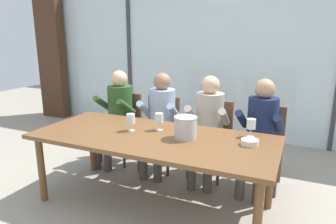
{
  "coord_description": "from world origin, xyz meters",
  "views": [
    {
      "loc": [
        1.27,
        -2.45,
        1.66
      ],
      "look_at": [
        0.0,
        0.35,
        0.88
      ],
      "focal_mm": 32.7,
      "sensor_mm": 36.0,
      "label": 1
    }
  ],
  "objects_px": {
    "chair_right_of_center": "(263,139)",
    "ice_bucket_primary": "(186,127)",
    "chair_near_curtain": "(124,121)",
    "person_olive_shirt": "(117,111)",
    "chair_left_of_center": "(161,127)",
    "person_pale_blue_shirt": "(160,116)",
    "wine_glass_center_pour": "(131,119)",
    "wine_glass_by_left_taster": "(251,125)",
    "tasting_bowl": "(250,142)",
    "person_navy_polo": "(260,128)",
    "wine_glass_near_bucket": "(159,119)",
    "dining_table": "(153,142)",
    "chair_center": "(212,132)",
    "person_beige_jumper": "(208,122)"
  },
  "relations": [
    {
      "from": "chair_right_of_center",
      "to": "ice_bucket_primary",
      "type": "distance_m",
      "value": 1.1
    },
    {
      "from": "chair_near_curtain",
      "to": "person_olive_shirt",
      "type": "distance_m",
      "value": 0.22
    },
    {
      "from": "chair_left_of_center",
      "to": "chair_right_of_center",
      "type": "bearing_deg",
      "value": -3.52
    },
    {
      "from": "person_pale_blue_shirt",
      "to": "wine_glass_center_pour",
      "type": "xyz_separation_m",
      "value": [
        0.03,
        -0.73,
        0.15
      ]
    },
    {
      "from": "chair_left_of_center",
      "to": "wine_glass_by_left_taster",
      "type": "xyz_separation_m",
      "value": [
        1.19,
        -0.54,
        0.32
      ]
    },
    {
      "from": "chair_right_of_center",
      "to": "tasting_bowl",
      "type": "height_order",
      "value": "chair_right_of_center"
    },
    {
      "from": "person_navy_polo",
      "to": "ice_bucket_primary",
      "type": "bearing_deg",
      "value": -123.69
    },
    {
      "from": "wine_glass_near_bucket",
      "to": "dining_table",
      "type": "bearing_deg",
      "value": -83.54
    },
    {
      "from": "person_navy_polo",
      "to": "wine_glass_near_bucket",
      "type": "height_order",
      "value": "person_navy_polo"
    },
    {
      "from": "person_pale_blue_shirt",
      "to": "ice_bucket_primary",
      "type": "distance_m",
      "value": 0.95
    },
    {
      "from": "tasting_bowl",
      "to": "wine_glass_near_bucket",
      "type": "height_order",
      "value": "wine_glass_near_bucket"
    },
    {
      "from": "chair_near_curtain",
      "to": "wine_glass_center_pour",
      "type": "xyz_separation_m",
      "value": [
        0.64,
        -0.87,
        0.32
      ]
    },
    {
      "from": "tasting_bowl",
      "to": "chair_right_of_center",
      "type": "bearing_deg",
      "value": 88.21
    },
    {
      "from": "dining_table",
      "to": "ice_bucket_primary",
      "type": "distance_m",
      "value": 0.36
    },
    {
      "from": "chair_left_of_center",
      "to": "person_pale_blue_shirt",
      "type": "xyz_separation_m",
      "value": [
        0.04,
        -0.12,
        0.17
      ]
    },
    {
      "from": "chair_center",
      "to": "ice_bucket_primary",
      "type": "height_order",
      "value": "ice_bucket_primary"
    },
    {
      "from": "wine_glass_by_left_taster",
      "to": "wine_glass_near_bucket",
      "type": "bearing_deg",
      "value": -168.99
    },
    {
      "from": "chair_right_of_center",
      "to": "person_navy_polo",
      "type": "bearing_deg",
      "value": -98.32
    },
    {
      "from": "chair_right_of_center",
      "to": "tasting_bowl",
      "type": "xyz_separation_m",
      "value": [
        -0.03,
        -0.8,
        0.23
      ]
    },
    {
      "from": "chair_center",
      "to": "person_beige_jumper",
      "type": "relative_size",
      "value": 0.74
    },
    {
      "from": "chair_center",
      "to": "person_pale_blue_shirt",
      "type": "bearing_deg",
      "value": -159.65
    },
    {
      "from": "wine_glass_by_left_taster",
      "to": "person_olive_shirt",
      "type": "bearing_deg",
      "value": 166.56
    },
    {
      "from": "chair_near_curtain",
      "to": "ice_bucket_primary",
      "type": "distance_m",
      "value": 1.52
    },
    {
      "from": "chair_near_curtain",
      "to": "person_pale_blue_shirt",
      "type": "xyz_separation_m",
      "value": [
        0.61,
        -0.14,
        0.17
      ]
    },
    {
      "from": "chair_near_curtain",
      "to": "person_navy_polo",
      "type": "xyz_separation_m",
      "value": [
        1.79,
        -0.14,
        0.17
      ]
    },
    {
      "from": "dining_table",
      "to": "ice_bucket_primary",
      "type": "height_order",
      "value": "ice_bucket_primary"
    },
    {
      "from": "wine_glass_near_bucket",
      "to": "wine_glass_by_left_taster",
      "type": "bearing_deg",
      "value": 11.01
    },
    {
      "from": "dining_table",
      "to": "tasting_bowl",
      "type": "relative_size",
      "value": 15.15
    },
    {
      "from": "dining_table",
      "to": "chair_center",
      "type": "height_order",
      "value": "chair_center"
    },
    {
      "from": "person_pale_blue_shirt",
      "to": "person_navy_polo",
      "type": "bearing_deg",
      "value": -4.69
    },
    {
      "from": "chair_near_curtain",
      "to": "wine_glass_by_left_taster",
      "type": "bearing_deg",
      "value": -14.33
    },
    {
      "from": "person_beige_jumper",
      "to": "wine_glass_by_left_taster",
      "type": "distance_m",
      "value": 0.71
    },
    {
      "from": "tasting_bowl",
      "to": "person_olive_shirt",
      "type": "bearing_deg",
      "value": 160.22
    },
    {
      "from": "chair_left_of_center",
      "to": "dining_table",
      "type": "bearing_deg",
      "value": -73.89
    },
    {
      "from": "chair_center",
      "to": "chair_right_of_center",
      "type": "distance_m",
      "value": 0.59
    },
    {
      "from": "person_pale_blue_shirt",
      "to": "person_beige_jumper",
      "type": "height_order",
      "value": "same"
    },
    {
      "from": "chair_right_of_center",
      "to": "chair_center",
      "type": "bearing_deg",
      "value": 179.67
    },
    {
      "from": "chair_center",
      "to": "wine_glass_near_bucket",
      "type": "distance_m",
      "value": 0.89
    },
    {
      "from": "ice_bucket_primary",
      "to": "tasting_bowl",
      "type": "distance_m",
      "value": 0.58
    },
    {
      "from": "wine_glass_near_bucket",
      "to": "person_beige_jumper",
      "type": "bearing_deg",
      "value": 61.27
    },
    {
      "from": "chair_right_of_center",
      "to": "person_beige_jumper",
      "type": "relative_size",
      "value": 0.74
    },
    {
      "from": "dining_table",
      "to": "person_navy_polo",
      "type": "xyz_separation_m",
      "value": [
        0.88,
        0.77,
        0.04
      ]
    },
    {
      "from": "ice_bucket_primary",
      "to": "wine_glass_near_bucket",
      "type": "bearing_deg",
      "value": 159.78
    },
    {
      "from": "wine_glass_by_left_taster",
      "to": "person_pale_blue_shirt",
      "type": "bearing_deg",
      "value": 159.74
    },
    {
      "from": "person_beige_jumper",
      "to": "tasting_bowl",
      "type": "relative_size",
      "value": 7.93
    },
    {
      "from": "wine_glass_near_bucket",
      "to": "wine_glass_center_pour",
      "type": "relative_size",
      "value": 1.0
    },
    {
      "from": "person_olive_shirt",
      "to": "wine_glass_near_bucket",
      "type": "bearing_deg",
      "value": -28.06
    },
    {
      "from": "chair_left_of_center",
      "to": "person_navy_polo",
      "type": "height_order",
      "value": "person_navy_polo"
    },
    {
      "from": "person_olive_shirt",
      "to": "person_beige_jumper",
      "type": "relative_size",
      "value": 1.0
    },
    {
      "from": "chair_center",
      "to": "person_beige_jumper",
      "type": "xyz_separation_m",
      "value": [
        -0.01,
        -0.17,
        0.17
      ]
    }
  ]
}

